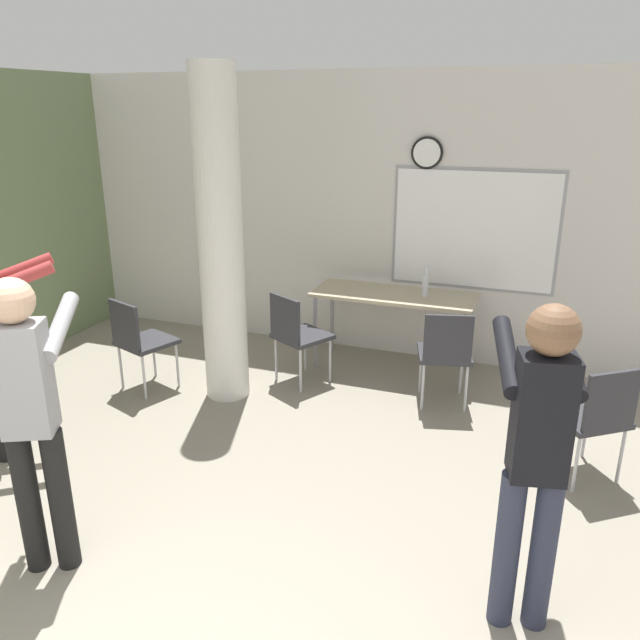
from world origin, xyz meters
name	(u,v)px	position (x,y,z in m)	size (l,w,h in m)	color
wall_back	(393,219)	(0.01, 5.06, 1.40)	(8.00, 0.15, 2.80)	silver
support_pillar	(221,241)	(-1.07, 3.50, 1.40)	(0.38, 0.38, 2.80)	silver
folding_table	(394,299)	(0.17, 4.59, 0.71)	(1.55, 0.61, 0.77)	tan
bottle_on_table	(425,285)	(0.46, 4.59, 0.88)	(0.06, 0.06, 0.29)	silver
chair_near_pillar	(139,338)	(-1.83, 3.29, 0.51)	(0.56, 0.56, 0.87)	#2D2D33
chair_table_right	(445,350)	(0.78, 3.94, 0.51)	(0.54, 0.54, 0.87)	#2D2D33
chair_mid_room	(594,413)	(1.92, 3.15, 0.51)	(0.62, 0.62, 0.87)	#2D2D33
chair_table_left	(297,332)	(-0.57, 3.93, 0.51)	(0.60, 0.60, 0.87)	#2D2D33
person_playing_side	(537,446)	(1.55, 1.69, 0.99)	(0.47, 0.66, 1.69)	#2D3347
person_playing_front	(30,405)	(-0.95, 1.20, 0.99)	(0.56, 0.68, 1.69)	black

